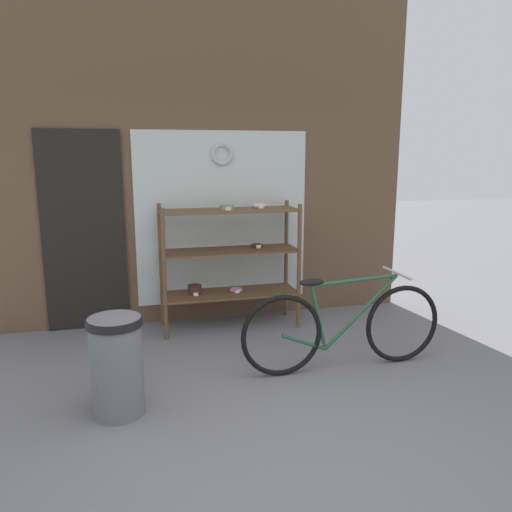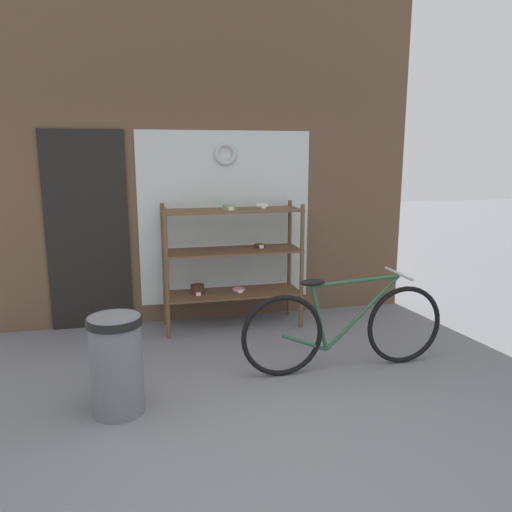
# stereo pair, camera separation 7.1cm
# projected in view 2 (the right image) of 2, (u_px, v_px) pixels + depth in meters

# --- Properties ---
(ground_plane) EXTENTS (30.00, 30.00, 0.00)m
(ground_plane) POSITION_uv_depth(u_px,v_px,m) (280.00, 471.00, 2.98)
(ground_plane) COLOR slate
(storefront_facade) EXTENTS (4.70, 0.13, 3.86)m
(storefront_facade) POSITION_uv_depth(u_px,v_px,m) (203.00, 152.00, 5.40)
(storefront_facade) COLOR brown
(storefront_facade) RESTS_ON ground_plane
(display_case) EXTENTS (1.46, 0.49, 1.34)m
(display_case) POSITION_uv_depth(u_px,v_px,m) (232.00, 255.00, 5.32)
(display_case) COLOR brown
(display_case) RESTS_ON ground_plane
(bicycle) EXTENTS (1.85, 0.46, 0.84)m
(bicycle) POSITION_uv_depth(u_px,v_px,m) (345.00, 328.00, 4.31)
(bicycle) COLOR black
(bicycle) RESTS_ON ground_plane
(trash_bin) EXTENTS (0.39, 0.39, 0.73)m
(trash_bin) POSITION_uv_depth(u_px,v_px,m) (117.00, 361.00, 3.58)
(trash_bin) COLOR slate
(trash_bin) RESTS_ON ground_plane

